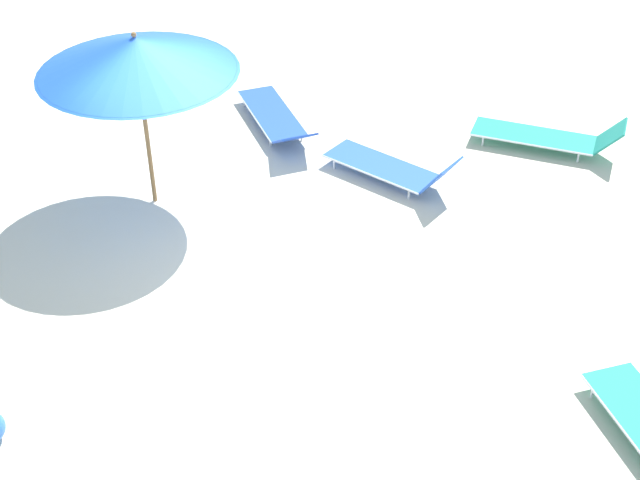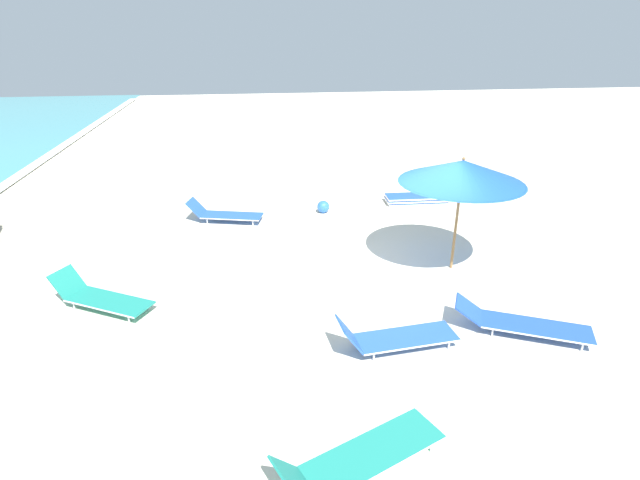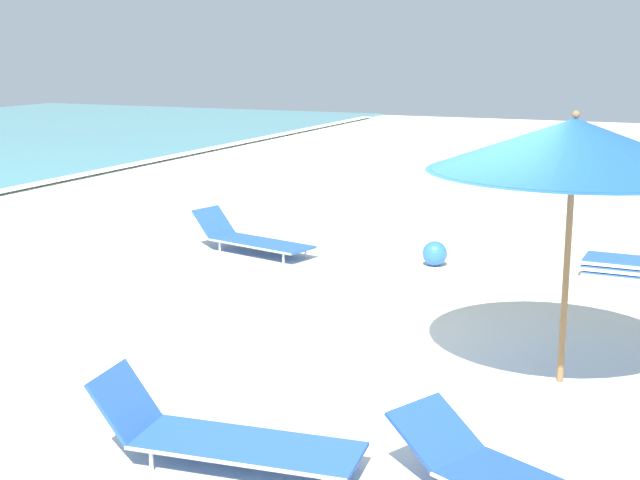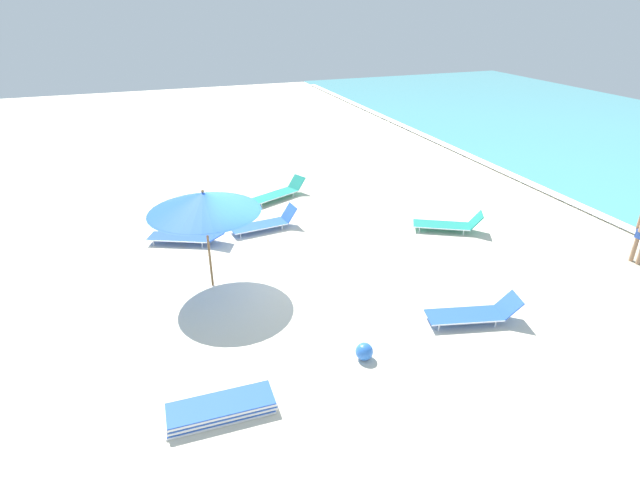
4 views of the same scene
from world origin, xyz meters
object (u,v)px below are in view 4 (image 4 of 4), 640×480
at_px(sun_lounger_near_water_left, 278,193).
at_px(sun_lounger_near_water_right, 188,236).
at_px(beach_umbrella, 204,203).
at_px(sun_lounger_beside_umbrella, 449,224).
at_px(sun_lounger_mid_beach_solo, 265,223).
at_px(lounger_stack, 221,409).
at_px(beach_ball, 364,351).
at_px(sun_lounger_under_umbrella, 474,313).

relative_size(sun_lounger_near_water_left, sun_lounger_near_water_right, 0.98).
height_order(beach_umbrella, sun_lounger_beside_umbrella, beach_umbrella).
bearing_deg(sun_lounger_beside_umbrella, sun_lounger_mid_beach_solo, -82.15).
height_order(sun_lounger_near_water_left, sun_lounger_mid_beach_solo, sun_lounger_mid_beach_solo).
height_order(lounger_stack, sun_lounger_near_water_right, sun_lounger_near_water_right).
height_order(sun_lounger_beside_umbrella, sun_lounger_mid_beach_solo, sun_lounger_mid_beach_solo).
xyz_separation_m(beach_umbrella, sun_lounger_mid_beach_solo, (-2.73, 2.06, -1.98)).
distance_m(sun_lounger_mid_beach_solo, beach_ball, 6.57).
height_order(sun_lounger_beside_umbrella, sun_lounger_near_water_right, sun_lounger_beside_umbrella).
distance_m(beach_umbrella, lounger_stack, 4.82).
bearing_deg(lounger_stack, sun_lounger_beside_umbrella, 124.29).
bearing_deg(sun_lounger_beside_umbrella, sun_lounger_near_water_right, -75.08).
bearing_deg(sun_lounger_beside_umbrella, sun_lounger_under_umbrella, 2.11).
distance_m(lounger_stack, sun_lounger_under_umbrella, 5.73).
bearing_deg(beach_umbrella, lounger_stack, -7.32).
xyz_separation_m(sun_lounger_beside_umbrella, beach_ball, (4.57, -4.91, -0.05)).
relative_size(lounger_stack, beach_ball, 5.31).
relative_size(beach_umbrella, sun_lounger_near_water_left, 1.14).
bearing_deg(sun_lounger_beside_umbrella, sun_lounger_near_water_left, -107.82).
xyz_separation_m(sun_lounger_under_umbrella, sun_lounger_near_water_left, (-8.62, -1.99, -0.00)).
height_order(lounger_stack, sun_lounger_near_water_left, sun_lounger_near_water_left).
bearing_deg(sun_lounger_beside_umbrella, beach_umbrella, -55.37).
height_order(beach_umbrella, sun_lounger_under_umbrella, beach_umbrella).
relative_size(sun_lounger_near_water_left, sun_lounger_mid_beach_solo, 1.10).
distance_m(beach_umbrella, beach_ball, 4.93).
xyz_separation_m(beach_umbrella, lounger_stack, (4.31, -0.55, -2.08)).
relative_size(beach_umbrella, sun_lounger_near_water_right, 1.11).
distance_m(lounger_stack, sun_lounger_near_water_left, 10.11).
bearing_deg(sun_lounger_near_water_left, sun_lounger_near_water_right, -77.99).
height_order(lounger_stack, sun_lounger_under_umbrella, sun_lounger_under_umbrella).
height_order(sun_lounger_near_water_left, beach_ball, sun_lounger_near_water_left).
relative_size(beach_umbrella, sun_lounger_beside_umbrella, 1.27).
bearing_deg(sun_lounger_near_water_right, sun_lounger_beside_umbrella, 101.09).
distance_m(sun_lounger_near_water_right, sun_lounger_mid_beach_solo, 2.33).
bearing_deg(sun_lounger_mid_beach_solo, lounger_stack, -26.63).
distance_m(sun_lounger_under_umbrella, sun_lounger_beside_umbrella, 4.75).
bearing_deg(sun_lounger_near_water_left, lounger_stack, -45.73).
xyz_separation_m(sun_lounger_under_umbrella, sun_lounger_mid_beach_solo, (-6.24, -3.07, 0.00)).
bearing_deg(sun_lounger_near_water_left, beach_ball, -29.38).
distance_m(beach_umbrella, sun_lounger_near_water_left, 6.31).
xyz_separation_m(beach_umbrella, sun_lounger_under_umbrella, (3.51, 5.12, -1.98)).
distance_m(beach_umbrella, sun_lounger_near_water_right, 3.29).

